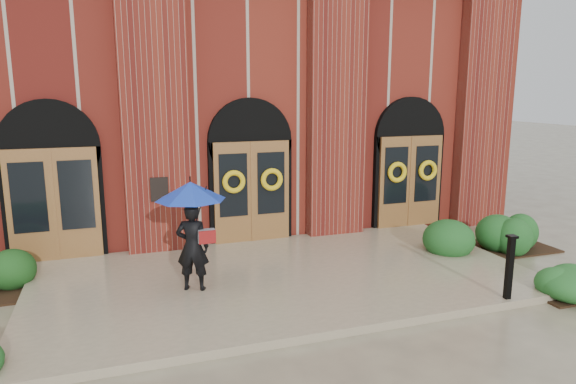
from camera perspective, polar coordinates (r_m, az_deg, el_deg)
name	(u,v)px	position (r m, az deg, el deg)	size (l,w,h in m)	color
ground	(287,283)	(10.63, -0.08, -10.13)	(90.00, 90.00, 0.00)	gray
landing	(285,278)	(10.74, -0.34, -9.48)	(10.00, 5.30, 0.15)	tan
church_building	(206,101)	(18.43, -9.08, 9.98)	(16.20, 12.53, 7.00)	maroon
man_with_umbrella	(192,215)	(9.67, -10.67, -2.53)	(1.69, 1.69, 2.08)	black
metal_post	(510,266)	(10.14, 23.40, -7.52)	(0.17, 0.17, 1.19)	black
hedge_wall_right	(482,234)	(13.41, 20.78, -4.40)	(3.32, 1.33, 0.85)	#1B4F1E
hedge_front_right	(563,275)	(11.67, 28.21, -8.11)	(1.57, 1.34, 0.55)	#205922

